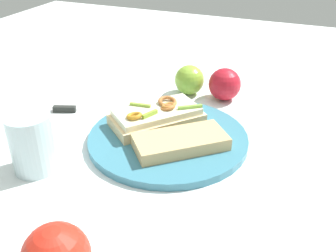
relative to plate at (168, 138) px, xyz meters
The scene contains 8 objects.
ground_plane 0.01m from the plate, ahead, with size 2.00×2.00×0.00m, color silver.
plate is the anchor object (origin of this frame).
sandwich 0.06m from the plate, 48.85° to the left, with size 0.20×0.19×0.05m.
bread_slice_side 0.05m from the plate, 130.64° to the right, with size 0.17×0.08×0.02m, color tan.
apple_0 0.24m from the plate, 12.48° to the right, with size 0.08×0.08×0.08m, color #B31826.
apple_1 0.23m from the plate, ahead, with size 0.07×0.07×0.07m, color #89B536.
drinking_glass 0.25m from the plate, 133.40° to the left, with size 0.08×0.08×0.11m, color silver.
knife 0.28m from the plate, 84.78° to the left, with size 0.05×0.11×0.01m.
Camera 1 is at (-0.60, -0.24, 0.40)m, focal length 41.55 mm.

